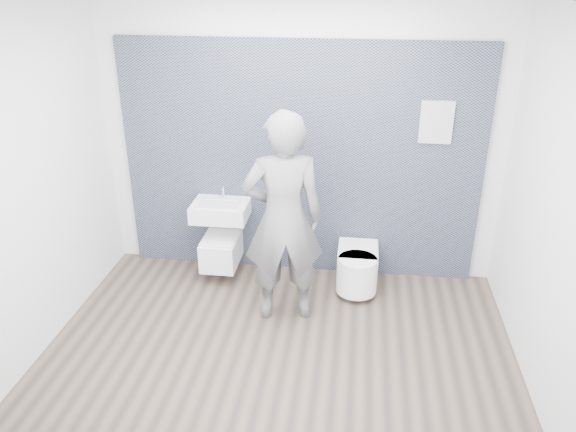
# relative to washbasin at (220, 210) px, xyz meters

# --- Properties ---
(ground) EXTENTS (4.00, 4.00, 0.00)m
(ground) POSITION_rel_washbasin_xyz_m (0.78, -1.23, -0.73)
(ground) COLOR brown
(ground) RESTS_ON ground
(room_shell) EXTENTS (4.00, 4.00, 4.00)m
(room_shell) POSITION_rel_washbasin_xyz_m (0.78, -1.23, 1.01)
(room_shell) COLOR silver
(room_shell) RESTS_ON ground
(tile_wall) EXTENTS (3.60, 0.06, 2.40)m
(tile_wall) POSITION_rel_washbasin_xyz_m (0.78, 0.24, -0.73)
(tile_wall) COLOR black
(tile_wall) RESTS_ON ground
(washbasin) EXTENTS (0.56, 0.42, 0.42)m
(washbasin) POSITION_rel_washbasin_xyz_m (0.00, 0.00, 0.00)
(washbasin) COLOR white
(washbasin) RESTS_ON ground
(toilet_square) EXTENTS (0.36, 0.51, 0.68)m
(toilet_square) POSITION_rel_washbasin_xyz_m (0.00, -0.04, -0.41)
(toilet_square) COLOR white
(toilet_square) RESTS_ON ground
(toilet_rounded) EXTENTS (0.40, 0.68, 0.37)m
(toilet_rounded) POSITION_rel_washbasin_xyz_m (1.41, -0.13, -0.49)
(toilet_rounded) COLOR white
(toilet_rounded) RESTS_ON ground
(info_placard) EXTENTS (0.31, 0.03, 0.41)m
(info_placard) POSITION_rel_washbasin_xyz_m (2.07, 0.20, -0.73)
(info_placard) COLOR white
(info_placard) RESTS_ON ground
(visitor) EXTENTS (0.80, 0.61, 1.96)m
(visitor) POSITION_rel_washbasin_xyz_m (0.74, -0.66, 0.25)
(visitor) COLOR slate
(visitor) RESTS_ON ground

